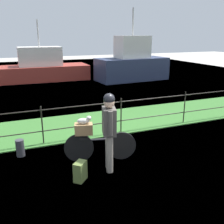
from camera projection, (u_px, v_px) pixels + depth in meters
ground_plane at (153, 159)px, 6.01m from camera, size 60.00×60.00×0.00m
grass_strip at (108, 122)px, 8.53m from camera, size 27.00×2.40×0.03m
harbor_water at (64, 85)px, 14.83m from camera, size 30.00×30.00×0.00m
iron_fence at (121, 113)px, 7.47m from camera, size 18.04×0.04×1.05m
bicycle_main at (100, 146)px, 5.86m from camera, size 1.60×0.47×0.67m
wooden_crate at (84, 129)px, 5.69m from camera, size 0.44×0.33×0.24m
terrier_dog at (84, 120)px, 5.63m from camera, size 0.32×0.21×0.18m
cyclist_person at (109, 126)px, 5.26m from camera, size 0.36×0.52×1.68m
backpack_on_paving at (80, 171)px, 5.08m from camera, size 0.32×0.33×0.40m
mooring_bollard at (20, 148)px, 6.11m from camera, size 0.20×0.20×0.41m
moored_boat_near at (41, 68)px, 16.09m from camera, size 5.88×2.20×3.66m
moored_boat_mid at (132, 64)px, 16.13m from camera, size 4.61×2.19×4.32m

